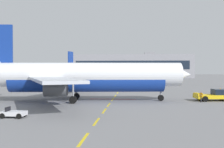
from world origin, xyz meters
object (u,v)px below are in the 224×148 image
at_px(pushback_tug, 215,95).
at_px(ground_crew_worker, 201,96).
at_px(airliner_mid_left, 55,72).
at_px(airliner_foreground, 84,77).

height_order(pushback_tug, ground_crew_worker, pushback_tug).
bearing_deg(airliner_mid_left, ground_crew_worker, -54.18).
xyz_separation_m(pushback_tug, airliner_mid_left, (-42.47, 52.64, 3.10)).
xyz_separation_m(airliner_mid_left, ground_crew_worker, (39.69, -54.99, -3.06)).
bearing_deg(airliner_mid_left, pushback_tug, -51.10).
height_order(airliner_mid_left, ground_crew_worker, airliner_mid_left).
distance_m(pushback_tug, ground_crew_worker, 3.64).
height_order(pushback_tug, airliner_mid_left, airliner_mid_left).
relative_size(airliner_foreground, pushback_tug, 5.55).
height_order(airliner_foreground, ground_crew_worker, airliner_foreground).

